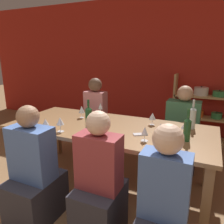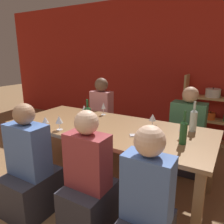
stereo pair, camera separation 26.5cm
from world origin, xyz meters
name	(u,v)px [view 1 (the left image)]	position (x,y,z in m)	size (l,w,h in m)	color
wall_back_red	(153,66)	(0.00, 3.83, 1.35)	(8.80, 0.06, 2.70)	red
shelf_unit	(206,114)	(1.11, 3.63, 0.51)	(1.27, 0.30, 1.23)	tan
dining_table	(109,132)	(0.06, 1.55, 0.69)	(2.42, 1.04, 0.76)	olive
wine_bottle_green	(89,117)	(-0.12, 1.40, 0.90)	(0.08, 0.08, 0.33)	#1E4C23
wine_bottle_dark	(187,129)	(0.96, 1.46, 0.89)	(0.07, 0.07, 0.33)	#1E4C23
wine_bottle_amber	(192,117)	(0.97, 1.88, 0.90)	(0.08, 0.08, 0.34)	#B2C6C1
wine_glass_red_a	(160,128)	(0.71, 1.40, 0.88)	(0.07, 0.07, 0.17)	white
wine_glass_white_a	(185,126)	(0.92, 1.59, 0.87)	(0.08, 0.08, 0.15)	white
wine_glass_red_b	(46,122)	(-0.48, 1.09, 0.87)	(0.07, 0.07, 0.15)	white
wine_glass_red_c	(100,107)	(-0.25, 1.95, 0.89)	(0.07, 0.07, 0.17)	white
wine_glass_white_b	(145,131)	(0.58, 1.29, 0.87)	(0.07, 0.07, 0.15)	white
wine_glass_red_d	(82,110)	(-0.41, 1.72, 0.88)	(0.08, 0.08, 0.16)	white
wine_glass_red_e	(152,116)	(0.52, 1.82, 0.87)	(0.08, 0.08, 0.15)	white
wine_glass_red_f	(60,122)	(-0.34, 1.16, 0.88)	(0.08, 0.08, 0.17)	white
wine_glass_white_c	(93,124)	(0.02, 1.25, 0.87)	(0.07, 0.07, 0.15)	white
wine_glass_red_g	(22,119)	(-0.84, 1.10, 0.86)	(0.08, 0.08, 0.14)	white
cell_phone	(140,134)	(0.50, 1.43, 0.77)	(0.16, 0.14, 0.01)	silver
person_near_a	(163,217)	(0.90, 0.70, 0.44)	(0.34, 0.43, 1.16)	#2D2D38
person_far_a	(181,137)	(0.81, 2.44, 0.42)	(0.46, 0.57, 1.18)	#2D2D38
person_near_b	(34,179)	(-0.34, 0.71, 0.42)	(0.42, 0.52, 1.16)	#2D2D38
person_far_b	(96,123)	(-0.57, 2.39, 0.47)	(0.35, 0.44, 1.23)	#2D2D38
person_near_c	(99,193)	(0.34, 0.77, 0.43)	(0.37, 0.46, 1.17)	#2D2D38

